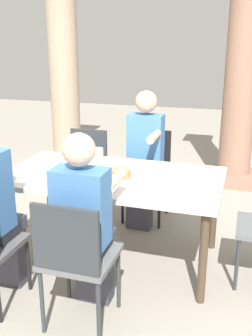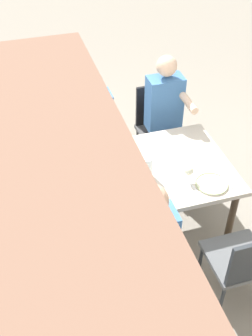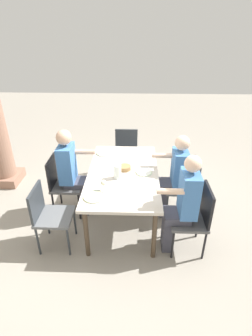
{
  "view_description": "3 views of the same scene",
  "coord_description": "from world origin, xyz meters",
  "px_view_note": "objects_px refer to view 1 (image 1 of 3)",
  "views": [
    {
      "loc": [
        1.01,
        -2.85,
        1.79
      ],
      "look_at": [
        0.11,
        0.04,
        0.8
      ],
      "focal_mm": 42.06,
      "sensor_mm": 36.0,
      "label": 1
    },
    {
      "loc": [
        0.74,
        2.48,
        3.04
      ],
      "look_at": [
        0.02,
        0.06,
        0.87
      ],
      "focal_mm": 45.42,
      "sensor_mm": 36.0,
      "label": 2
    },
    {
      "loc": [
        -3.18,
        -0.15,
        2.57
      ],
      "look_at": [
        -0.04,
        -0.04,
        0.84
      ],
      "focal_mm": 28.05,
      "sensor_mm": 36.0,
      "label": 3
    }
  ],
  "objects_px": {
    "diner_guest_third": "(86,221)",
    "stone_column_near": "(63,62)",
    "chair_west_north": "(85,164)",
    "bread_basket": "(120,173)",
    "chair_mid_south": "(75,255)",
    "chair_mid_north": "(148,168)",
    "diner_man_white": "(144,155)",
    "plate_2": "(191,169)",
    "stone_column_centre": "(242,75)",
    "water_pitcher": "(97,161)",
    "wine_glass_0": "(72,151)",
    "dining_table": "(112,182)",
    "plate_1": "(98,186)",
    "plate_0": "(61,157)"
  },
  "relations": [
    {
      "from": "diner_guest_third",
      "to": "stone_column_near",
      "type": "relative_size",
      "value": 0.42
    },
    {
      "from": "chair_west_north",
      "to": "bread_basket",
      "type": "height_order",
      "value": "chair_west_north"
    },
    {
      "from": "chair_mid_south",
      "to": "bread_basket",
      "type": "relative_size",
      "value": 5.31
    },
    {
      "from": "chair_mid_south",
      "to": "diner_guest_third",
      "type": "distance_m",
      "value": 0.23
    },
    {
      "from": "chair_west_north",
      "to": "chair_mid_north",
      "type": "distance_m",
      "value": 0.7
    },
    {
      "from": "diner_man_white",
      "to": "stone_column_near",
      "type": "xyz_separation_m",
      "value": [
        -1.54,
        1.46,
        0.78
      ]
    },
    {
      "from": "chair_west_north",
      "to": "diner_man_white",
      "type": "bearing_deg",
      "value": -13.41
    },
    {
      "from": "plate_2",
      "to": "bread_basket",
      "type": "distance_m",
      "value": 0.62
    },
    {
      "from": "stone_column_centre",
      "to": "water_pitcher",
      "type": "bearing_deg",
      "value": -116.16
    },
    {
      "from": "diner_guest_third",
      "to": "water_pitcher",
      "type": "height_order",
      "value": "diner_guest_third"
    },
    {
      "from": "chair_west_north",
      "to": "wine_glass_0",
      "type": "relative_size",
      "value": 6.03
    },
    {
      "from": "bread_basket",
      "to": "water_pitcher",
      "type": "bearing_deg",
      "value": 158.81
    },
    {
      "from": "dining_table",
      "to": "bread_basket",
      "type": "relative_size",
      "value": 10.42
    },
    {
      "from": "dining_table",
      "to": "stone_column_centre",
      "type": "xyz_separation_m",
      "value": [
        0.9,
        2.2,
        0.7
      ]
    },
    {
      "from": "chair_west_north",
      "to": "bread_basket",
      "type": "xyz_separation_m",
      "value": [
        0.71,
        -0.93,
        0.27
      ]
    },
    {
      "from": "stone_column_near",
      "to": "wine_glass_0",
      "type": "relative_size",
      "value": 21.27
    },
    {
      "from": "stone_column_near",
      "to": "stone_column_centre",
      "type": "height_order",
      "value": "stone_column_near"
    },
    {
      "from": "bread_basket",
      "to": "stone_column_near",
      "type": "bearing_deg",
      "value": 124.73
    },
    {
      "from": "chair_west_north",
      "to": "water_pitcher",
      "type": "distance_m",
      "value": 1.02
    },
    {
      "from": "chair_west_north",
      "to": "stone_column_centre",
      "type": "distance_m",
      "value": 2.18
    },
    {
      "from": "stone_column_near",
      "to": "plate_2",
      "type": "height_order",
      "value": "stone_column_near"
    },
    {
      "from": "water_pitcher",
      "to": "diner_guest_third",
      "type": "bearing_deg",
      "value": -74.02
    },
    {
      "from": "bread_basket",
      "to": "dining_table",
      "type": "bearing_deg",
      "value": 164.19
    },
    {
      "from": "chair_mid_north",
      "to": "plate_1",
      "type": "bearing_deg",
      "value": -93.94
    },
    {
      "from": "chair_west_north",
      "to": "water_pitcher",
      "type": "xyz_separation_m",
      "value": [
        0.48,
        -0.84,
        0.33
      ]
    },
    {
      "from": "diner_man_white",
      "to": "water_pitcher",
      "type": "height_order",
      "value": "diner_man_white"
    },
    {
      "from": "diner_man_white",
      "to": "stone_column_centre",
      "type": "xyz_separation_m",
      "value": [
        0.82,
        1.46,
        0.67
      ]
    },
    {
      "from": "plate_2",
      "to": "wine_glass_0",
      "type": "bearing_deg",
      "value": -174.18
    },
    {
      "from": "wine_glass_0",
      "to": "bread_basket",
      "type": "xyz_separation_m",
      "value": [
        0.53,
        -0.24,
        -0.07
      ]
    },
    {
      "from": "chair_west_north",
      "to": "plate_0",
      "type": "relative_size",
      "value": 3.34
    },
    {
      "from": "plate_1",
      "to": "water_pitcher",
      "type": "height_order",
      "value": "water_pitcher"
    },
    {
      "from": "dining_table",
      "to": "diner_man_white",
      "type": "height_order",
      "value": "diner_man_white"
    },
    {
      "from": "plate_0",
      "to": "plate_1",
      "type": "xyz_separation_m",
      "value": [
        0.61,
        -0.61,
        0.0
      ]
    },
    {
      "from": "chair_mid_north",
      "to": "chair_west_north",
      "type": "bearing_deg",
      "value": -179.77
    },
    {
      "from": "plate_1",
      "to": "stone_column_centre",
      "type": "bearing_deg",
      "value": 70.01
    },
    {
      "from": "diner_man_white",
      "to": "stone_column_near",
      "type": "relative_size",
      "value": 0.44
    },
    {
      "from": "chair_west_north",
      "to": "water_pitcher",
      "type": "bearing_deg",
      "value": -60.33
    },
    {
      "from": "plate_1",
      "to": "bread_basket",
      "type": "height_order",
      "value": "bread_basket"
    },
    {
      "from": "diner_guest_third",
      "to": "stone_column_near",
      "type": "xyz_separation_m",
      "value": [
        -1.54,
        2.93,
        0.82
      ]
    },
    {
      "from": "chair_west_north",
      "to": "stone_column_near",
      "type": "xyz_separation_m",
      "value": [
        -0.83,
        1.3,
        0.99
      ]
    },
    {
      "from": "diner_man_white",
      "to": "plate_0",
      "type": "height_order",
      "value": "diner_man_white"
    },
    {
      "from": "plate_1",
      "to": "bread_basket",
      "type": "xyz_separation_m",
      "value": [
        0.09,
        0.27,
        0.02
      ]
    },
    {
      "from": "diner_man_white",
      "to": "stone_column_near",
      "type": "bearing_deg",
      "value": 136.44
    },
    {
      "from": "chair_west_north",
      "to": "bread_basket",
      "type": "relative_size",
      "value": 5.09
    },
    {
      "from": "dining_table",
      "to": "chair_west_north",
      "type": "xyz_separation_m",
      "value": [
        -0.63,
        0.9,
        -0.17
      ]
    },
    {
      "from": "chair_mid_north",
      "to": "water_pitcher",
      "type": "distance_m",
      "value": 0.92
    },
    {
      "from": "diner_man_white",
      "to": "water_pitcher",
      "type": "distance_m",
      "value": 0.72
    },
    {
      "from": "chair_mid_north",
      "to": "diner_guest_third",
      "type": "height_order",
      "value": "diner_guest_third"
    },
    {
      "from": "wine_glass_0",
      "to": "plate_1",
      "type": "xyz_separation_m",
      "value": [
        0.45,
        -0.51,
        -0.09
      ]
    },
    {
      "from": "diner_man_white",
      "to": "diner_guest_third",
      "type": "relative_size",
      "value": 1.05
    }
  ]
}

